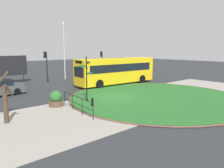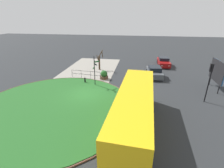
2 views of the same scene
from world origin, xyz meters
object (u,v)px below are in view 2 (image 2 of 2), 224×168
object	(u,v)px
bollard_foreground	(85,80)
car_far_lane	(164,62)
billboard_left	(217,72)
bus_yellow	(134,110)
street_tree_bare	(100,61)
car_near_lane	(154,72)
traffic_light_near	(210,75)
signpost_directional	(95,69)
planter_near_signpost	(104,75)

from	to	relation	value
bollard_foreground	car_far_lane	size ratio (longest dim) A/B	0.16
car_far_lane	billboard_left	bearing A→B (deg)	25.63
bus_yellow	street_tree_bare	size ratio (longest dim) A/B	3.26
car_far_lane	street_tree_bare	xyz separation A→B (m)	(4.10, -10.38, 0.76)
bus_yellow	car_near_lane	size ratio (longest dim) A/B	2.35
bus_yellow	traffic_light_near	xyz separation A→B (m)	(-5.67, 6.88, 1.17)
signpost_directional	car_far_lane	bearing A→B (deg)	138.21
car_near_lane	car_far_lane	distance (m)	6.29
traffic_light_near	billboard_left	xyz separation A→B (m)	(-3.39, 2.11, -0.69)
signpost_directional	car_far_lane	size ratio (longest dim) A/B	0.80
car_far_lane	bus_yellow	bearing A→B (deg)	-14.11
bus_yellow	car_far_lane	distance (m)	18.90
signpost_directional	billboard_left	xyz separation A→B (m)	(-1.25, 14.01, 0.02)
planter_near_signpost	street_tree_bare	distance (m)	4.41
signpost_directional	planter_near_signpost	world-z (taller)	signpost_directional
signpost_directional	traffic_light_near	xyz separation A→B (m)	(2.13, 11.90, 0.72)
bollard_foreground	street_tree_bare	distance (m)	5.99
bus_yellow	planter_near_signpost	distance (m)	11.20
bus_yellow	signpost_directional	bearing A→B (deg)	36.20
car_near_lane	planter_near_signpost	size ratio (longest dim) A/B	3.65
bus_yellow	billboard_left	bearing A→B (deg)	-41.35
bollard_foreground	bus_yellow	world-z (taller)	bus_yellow
bus_yellow	traffic_light_near	distance (m)	8.99
traffic_light_near	street_tree_bare	bearing A→B (deg)	59.57
car_near_lane	billboard_left	world-z (taller)	billboard_left
planter_near_signpost	signpost_directional	bearing A→B (deg)	-13.69
car_near_lane	car_far_lane	world-z (taller)	car_near_lane
traffic_light_near	car_far_lane	bearing A→B (deg)	14.33
bus_yellow	car_near_lane	distance (m)	12.66
car_far_lane	billboard_left	size ratio (longest dim) A/B	1.31
planter_near_signpost	street_tree_bare	bearing A→B (deg)	-159.08
car_near_lane	planter_near_signpost	xyz separation A→B (m)	(2.17, -6.86, -0.14)
bus_yellow	street_tree_bare	distance (m)	15.45
car_far_lane	traffic_light_near	bearing A→B (deg)	10.42
signpost_directional	bus_yellow	bearing A→B (deg)	32.77
planter_near_signpost	bus_yellow	bearing A→B (deg)	23.45
traffic_light_near	street_tree_bare	world-z (taller)	traffic_light_near
bollard_foreground	traffic_light_near	xyz separation A→B (m)	(2.71, 13.42, 2.47)
bollard_foreground	bus_yellow	xyz separation A→B (m)	(8.38, 6.54, 1.30)
bollard_foreground	bus_yellow	bearing A→B (deg)	37.96
bus_yellow	car_far_lane	world-z (taller)	bus_yellow
bollard_foreground	planter_near_signpost	bearing A→B (deg)	131.19
bollard_foreground	signpost_directional	bearing A→B (deg)	69.19
signpost_directional	planter_near_signpost	xyz separation A→B (m)	(-2.42, 0.59, -1.60)
signpost_directional	bus_yellow	xyz separation A→B (m)	(7.80, 5.02, -0.45)
billboard_left	street_tree_bare	distance (m)	15.86
bus_yellow	traffic_light_near	size ratio (longest dim) A/B	2.65
bollard_foreground	billboard_left	bearing A→B (deg)	92.50
bollard_foreground	traffic_light_near	world-z (taller)	traffic_light_near
billboard_left	planter_near_signpost	xyz separation A→B (m)	(-1.16, -13.42, -1.62)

